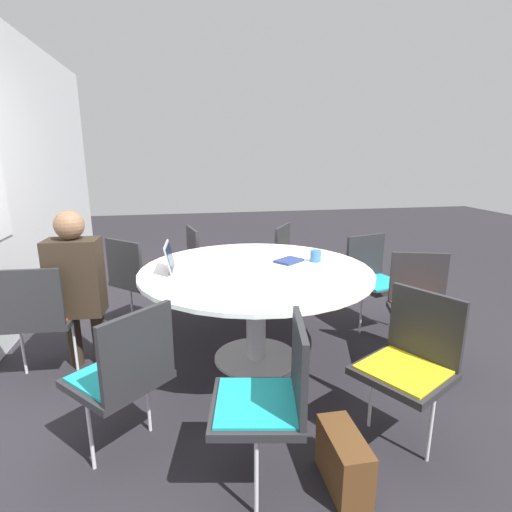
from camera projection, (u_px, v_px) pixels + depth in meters
The scene contains 16 objects.
ground_plane at pixel (256, 358), 3.16m from camera, with size 16.00×16.00×0.00m, color black.
conference_table at pixel (256, 284), 3.00m from camera, with size 1.73×1.73×0.74m.
chair_0 at pixel (40, 312), 2.78m from camera, with size 0.44×0.46×0.85m.
chair_1 at pixel (124, 370), 2.03m from camera, with size 0.61×0.61×0.85m.
chair_2 at pixel (271, 393), 1.84m from camera, with size 0.51×0.49×0.85m.
chair_3 at pixel (411, 357), 2.16m from camera, with size 0.59×0.58×0.85m.
chair_4 at pixel (421, 302), 2.96m from camera, with size 0.53×0.54×0.85m.
chair_5 at pixel (374, 275), 3.62m from camera, with size 0.52×0.54×0.85m.
chair_6 at pixel (294, 259), 4.16m from camera, with size 0.60×0.59×0.85m.
chair_7 at pixel (205, 260), 4.11m from camera, with size 0.51×0.50×0.85m.
chair_8 at pixel (137, 275), 3.60m from camera, with size 0.61×0.61×0.85m.
person_0 at pixel (76, 280), 2.84m from camera, with size 0.27×0.37×1.20m.
laptop at pixel (178, 265), 2.89m from camera, with size 0.32×0.25×0.21m.
spiral_notebook at pixel (289, 261), 3.16m from camera, with size 0.25×0.26×0.02m.
coffee_cup at pixel (316, 256), 3.16m from camera, with size 0.09×0.09×0.09m.
handbag at pixel (343, 460), 1.92m from camera, with size 0.36×0.16×0.28m.
Camera 1 is at (-2.80, 0.53, 1.58)m, focal length 28.00 mm.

